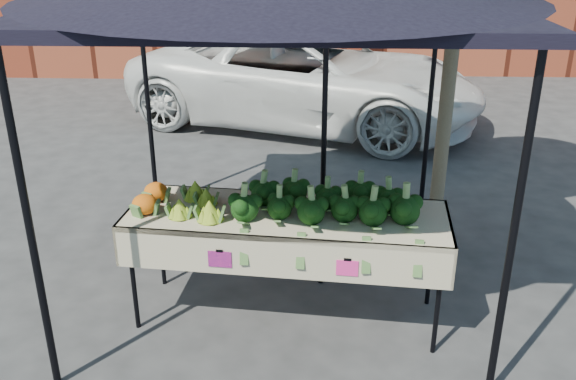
% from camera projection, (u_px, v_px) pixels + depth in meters
% --- Properties ---
extents(ground, '(90.00, 90.00, 0.00)m').
position_uv_depth(ground, '(311.00, 312.00, 5.01)').
color(ground, '#2D2D30').
extents(table, '(2.47, 1.03, 0.90)m').
position_uv_depth(table, '(287.00, 266.00, 4.81)').
color(table, beige).
rests_on(table, ground).
extents(canopy, '(3.16, 3.16, 2.74)m').
position_uv_depth(canopy, '(280.00, 129.00, 4.98)').
color(canopy, black).
rests_on(canopy, ground).
extents(broccoli_heap, '(1.38, 0.58, 0.27)m').
position_uv_depth(broccoli_heap, '(324.00, 196.00, 4.59)').
color(broccoli_heap, black).
rests_on(broccoli_heap, table).
extents(romanesco_cluster, '(0.44, 0.58, 0.21)m').
position_uv_depth(romanesco_cluster, '(198.00, 197.00, 4.64)').
color(romanesco_cluster, '#AEBD32').
rests_on(romanesco_cluster, table).
extents(cauliflower_pair, '(0.24, 0.44, 0.19)m').
position_uv_depth(cauliflower_pair, '(150.00, 196.00, 4.69)').
color(cauliflower_pair, orange).
rests_on(cauliflower_pair, table).
extents(street_tree, '(1.97, 1.97, 3.88)m').
position_uv_depth(street_tree, '(453.00, 38.00, 5.52)').
color(street_tree, '#1E4C14').
rests_on(street_tree, ground).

